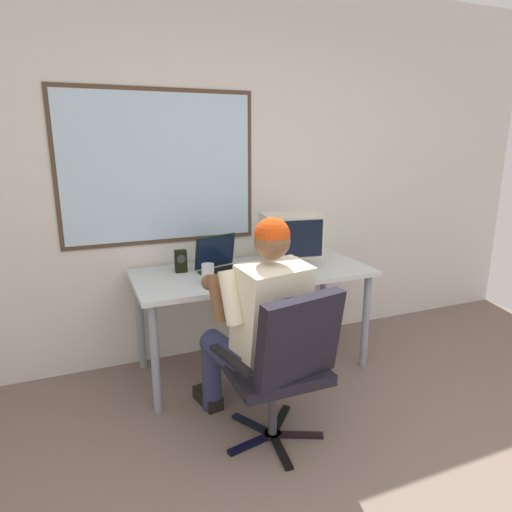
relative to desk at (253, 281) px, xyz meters
name	(u,v)px	position (x,y,z in m)	size (l,w,h in m)	color
wall_rear	(231,174)	(-0.01, 0.43, 0.71)	(5.61, 0.08, 2.76)	silver
desk	(253,281)	(0.00, 0.00, 0.00)	(1.65, 0.73, 0.75)	gray
office_chair	(285,359)	(-0.18, -0.89, -0.15)	(0.65, 0.59, 0.92)	black
person_seated	(259,320)	(-0.23, -0.65, -0.01)	(0.59, 0.79, 1.26)	navy
crt_monitor	(291,236)	(0.28, -0.01, 0.30)	(0.43, 0.34, 0.38)	beige
laptop	(222,262)	(-0.22, 0.06, 0.14)	(0.38, 0.37, 0.25)	black
wine_glass	(208,271)	(-0.39, -0.20, 0.17)	(0.08, 0.08, 0.14)	silver
desk_speaker	(181,261)	(-0.48, 0.16, 0.15)	(0.09, 0.07, 0.15)	black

